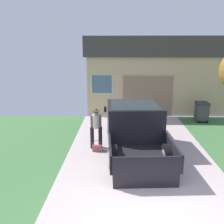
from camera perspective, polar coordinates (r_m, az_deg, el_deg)
name	(u,v)px	position (r m, az deg, el deg)	size (l,w,h in m)	color
pickup_truck	(134,128)	(9.82, 5.02, -3.66)	(2.40, 5.50, 1.71)	black
person_with_hat	(96,126)	(9.63, -3.67, -3.19)	(0.46, 0.38, 1.61)	black
handbag	(97,148)	(9.56, -3.43, -8.13)	(0.35, 0.15, 0.44)	#B24C56
house_with_garage	(156,71)	(17.61, 10.06, 9.22)	(9.07, 7.17, 4.42)	#D3B688
wheeled_trash_bin	(202,111)	(13.98, 19.80, 0.21)	(0.60, 0.72, 1.04)	#424247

